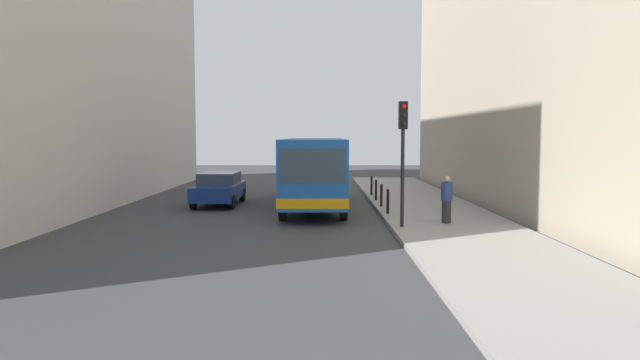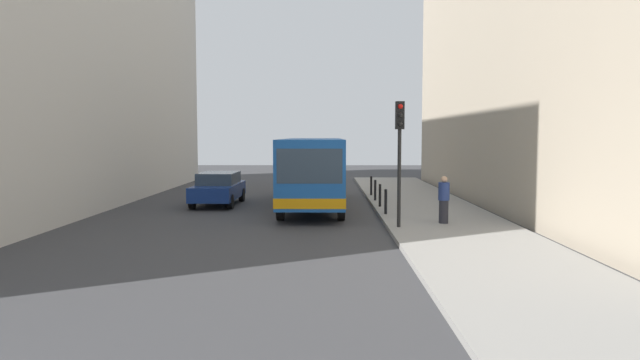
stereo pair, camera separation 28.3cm
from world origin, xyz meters
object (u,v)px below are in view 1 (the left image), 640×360
bus (313,168)px  bollard_far (374,190)px  car_beside_bus (218,188)px  pedestrian_near_signal (445,200)px  bollard_near (386,202)px  traffic_light (401,140)px  bollard_mid (380,195)px  bollard_farthest (370,186)px

bus → bollard_far: 3.31m
car_beside_bus → pedestrian_near_signal: 10.93m
bollard_near → pedestrian_near_signal: 2.91m
traffic_light → bollard_mid: traffic_light is taller
bollard_near → car_beside_bus: bearing=150.5°
bus → bollard_mid: (2.84, -1.05, -1.10)m
pedestrian_near_signal → bus: bearing=-16.9°
bollard_near → bollard_farthest: (0.00, 7.02, 0.00)m
bollard_near → bollard_farthest: bearing=90.0°
car_beside_bus → bollard_far: (7.16, 0.63, -0.16)m
bollard_near → bollard_mid: (0.00, 2.34, 0.00)m
bollard_mid → bollard_far: same height
bollard_mid → bollard_far: bearing=90.0°
bollard_near → bollard_far: size_ratio=1.00×
car_beside_bus → bollard_farthest: 7.75m
bollard_near → traffic_light: bearing=-88.2°
bollard_near → pedestrian_near_signal: bearing=-53.0°
car_beside_bus → pedestrian_near_signal: bearing=145.5°
bollard_farthest → bollard_far: bearing=-90.0°
bollard_mid → bollard_farthest: 4.68m
pedestrian_near_signal → traffic_light: bearing=61.5°
bollard_near → bollard_farthest: same height
bus → bollard_near: size_ratio=11.61×
bollard_far → pedestrian_near_signal: (1.74, -6.99, 0.33)m
traffic_light → bollard_farthest: bearing=90.6°
bollard_near → bollard_mid: same height
bollard_near → bollard_mid: 2.34m
bollard_near → bus: bearing=130.0°
bus → pedestrian_near_signal: (4.58, -5.70, -0.77)m
bus → traffic_light: size_ratio=2.69×
bollard_near → bollard_farthest: size_ratio=1.00×
bus → bollard_far: size_ratio=11.61×
bus → pedestrian_near_signal: bus is taller
bollard_near → pedestrian_near_signal: (1.74, -2.31, 0.33)m
car_beside_bus → bollard_far: car_beside_bus is taller
traffic_light → bollard_near: (-0.10, 3.15, -2.38)m
bus → traffic_light: traffic_light is taller
bollard_mid → bollard_farthest: bearing=90.0°
car_beside_bus → bollard_mid: size_ratio=4.67×
bollard_far → pedestrian_near_signal: size_ratio=0.59×
bus → car_beside_bus: bus is taller
car_beside_bus → bollard_farthest: car_beside_bus is taller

